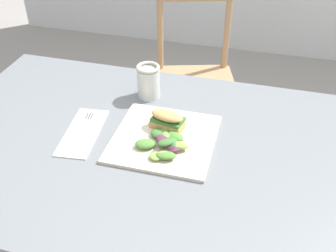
{
  "coord_description": "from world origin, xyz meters",
  "views": [
    {
      "loc": [
        0.1,
        -0.87,
        1.47
      ],
      "look_at": [
        -0.14,
        0.04,
        0.76
      ],
      "focal_mm": 42.33,
      "sensor_mm": 36.0,
      "label": 1
    }
  ],
  "objects_px": {
    "sandwich_half_front": "(167,120)",
    "plate_lunch": "(164,138)",
    "dining_table": "(159,177)",
    "chair_wooden_far": "(194,80)",
    "mason_jar_iced_tea": "(148,83)",
    "fork_on_napkin": "(84,128)"
  },
  "relations": [
    {
      "from": "sandwich_half_front",
      "to": "mason_jar_iced_tea",
      "type": "xyz_separation_m",
      "value": [
        -0.11,
        0.17,
        0.01
      ]
    },
    {
      "from": "plate_lunch",
      "to": "chair_wooden_far",
      "type": "bearing_deg",
      "value": 95.14
    },
    {
      "from": "sandwich_half_front",
      "to": "plate_lunch",
      "type": "bearing_deg",
      "value": -85.35
    },
    {
      "from": "chair_wooden_far",
      "to": "fork_on_napkin",
      "type": "xyz_separation_m",
      "value": [
        -0.17,
        -0.86,
        0.3
      ]
    },
    {
      "from": "fork_on_napkin",
      "to": "mason_jar_iced_tea",
      "type": "relative_size",
      "value": 1.61
    },
    {
      "from": "plate_lunch",
      "to": "fork_on_napkin",
      "type": "xyz_separation_m",
      "value": [
        -0.25,
        -0.02,
        0.0
      ]
    },
    {
      "from": "chair_wooden_far",
      "to": "plate_lunch",
      "type": "relative_size",
      "value": 2.96
    },
    {
      "from": "dining_table",
      "to": "mason_jar_iced_tea",
      "type": "distance_m",
      "value": 0.32
    },
    {
      "from": "chair_wooden_far",
      "to": "mason_jar_iced_tea",
      "type": "xyz_separation_m",
      "value": [
        -0.04,
        -0.63,
        0.34
      ]
    },
    {
      "from": "plate_lunch",
      "to": "fork_on_napkin",
      "type": "height_order",
      "value": "plate_lunch"
    },
    {
      "from": "dining_table",
      "to": "chair_wooden_far",
      "type": "xyz_separation_m",
      "value": [
        -0.07,
        0.89,
        -0.17
      ]
    },
    {
      "from": "plate_lunch",
      "to": "sandwich_half_front",
      "type": "xyz_separation_m",
      "value": [
        -0.0,
        0.05,
        0.03
      ]
    },
    {
      "from": "sandwich_half_front",
      "to": "mason_jar_iced_tea",
      "type": "distance_m",
      "value": 0.2
    },
    {
      "from": "plate_lunch",
      "to": "fork_on_napkin",
      "type": "distance_m",
      "value": 0.25
    },
    {
      "from": "chair_wooden_far",
      "to": "sandwich_half_front",
      "type": "bearing_deg",
      "value": -84.84
    },
    {
      "from": "fork_on_napkin",
      "to": "plate_lunch",
      "type": "bearing_deg",
      "value": 3.64
    },
    {
      "from": "chair_wooden_far",
      "to": "mason_jar_iced_tea",
      "type": "height_order",
      "value": "chair_wooden_far"
    },
    {
      "from": "sandwich_half_front",
      "to": "fork_on_napkin",
      "type": "distance_m",
      "value": 0.25
    },
    {
      "from": "dining_table",
      "to": "chair_wooden_far",
      "type": "bearing_deg",
      "value": 94.36
    },
    {
      "from": "dining_table",
      "to": "plate_lunch",
      "type": "height_order",
      "value": "plate_lunch"
    },
    {
      "from": "dining_table",
      "to": "chair_wooden_far",
      "type": "distance_m",
      "value": 0.9
    },
    {
      "from": "dining_table",
      "to": "mason_jar_iced_tea",
      "type": "relative_size",
      "value": 11.92
    }
  ]
}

